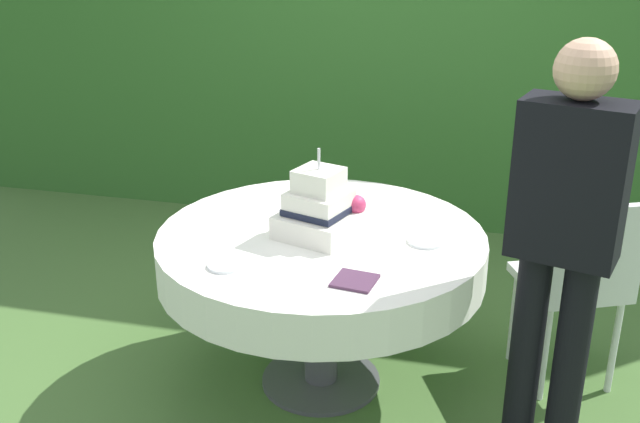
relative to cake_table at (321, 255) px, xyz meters
The scene contains 8 objects.
ground_plane 0.63m from the cake_table, ahead, with size 20.00×20.00×0.00m, color #476B33.
cake_table is the anchor object (origin of this frame).
wedding_cake 0.21m from the cake_table, 91.88° to the right, with size 0.37×0.37×0.37m.
serving_plate_near 0.49m from the cake_table, 124.58° to the right, with size 0.14×0.14×0.01m, color white.
serving_plate_far 0.45m from the cake_table, ahead, with size 0.15×0.15×0.01m, color white.
napkin_stack 0.47m from the cake_table, 60.72° to the right, with size 0.15×0.15×0.01m, color #4C2D47.
garden_chair 1.09m from the cake_table, 12.86° to the left, with size 0.53×0.53×0.89m.
standing_person 1.01m from the cake_table, 16.20° to the right, with size 0.40×0.29×1.60m.
Camera 1 is at (0.69, -2.77, 1.96)m, focal length 42.12 mm.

